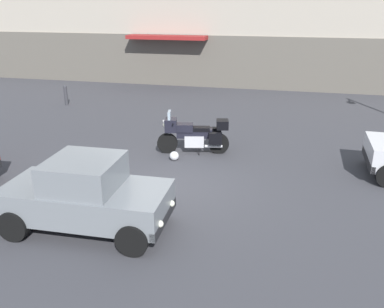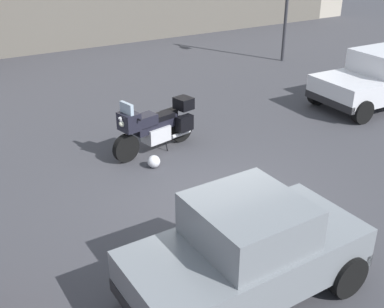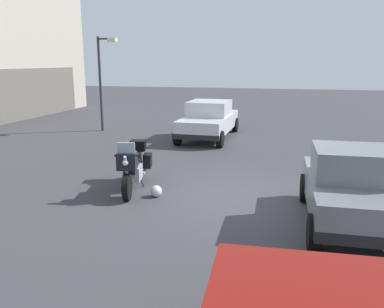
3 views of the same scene
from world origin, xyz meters
name	(u,v)px [view 1 (image 1 of 3)]	position (x,y,z in m)	size (l,w,h in m)	color
ground_plane	(168,185)	(0.00, 0.00, 0.00)	(80.00, 80.00, 0.00)	#38383D
motorcycle	(194,134)	(0.10, 2.54, 0.62)	(2.24, 1.00, 1.36)	black
helmet	(174,156)	(-0.35, 1.78, 0.14)	(0.28, 0.28, 0.28)	silver
car_compact_side	(86,195)	(-1.02, -2.45, 0.77)	(3.51, 1.78, 1.56)	slate
bollard_curbside	(66,94)	(-7.16, 7.43, 0.49)	(0.16, 0.16, 0.93)	#333338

